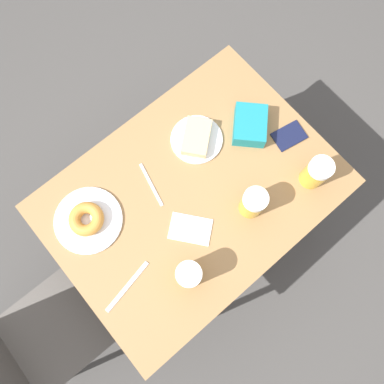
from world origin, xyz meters
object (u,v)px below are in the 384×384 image
napkin_folded (190,229)px  beer_mug_right (316,173)px  beer_mug_left (189,275)px  beer_mug_center (253,203)px  plate_with_donut (87,220)px  chair (22,353)px  passport_near_edge (289,136)px  knife (127,286)px  plate_with_cake (197,138)px  fork (151,185)px  blue_pouch (250,125)px

napkin_folded → beer_mug_right: bearing=-107.3°
beer_mug_left → beer_mug_center: bearing=-82.7°
plate_with_donut → napkin_folded: bearing=-135.2°
chair → beer_mug_center: size_ratio=5.94×
beer_mug_center → passport_near_edge: bearing=-70.3°
plate_with_donut → knife: size_ratio=1.18×
knife → passport_near_edge: 0.85m
plate_with_cake → beer_mug_center: (-0.34, 0.02, 0.06)m
beer_mug_center → napkin_folded: beer_mug_center is taller
knife → plate_with_donut: bearing=-7.3°
napkin_folded → plate_with_cake: bearing=-44.2°
fork → napkin_folded: bearing=-179.1°
plate_with_cake → passport_near_edge: plate_with_cake is taller
blue_pouch → chair: bearing=93.4°
chair → knife: (-0.09, -0.51, 0.21)m
beer_mug_left → beer_mug_right: (-0.02, -0.60, 0.00)m
chair → beer_mug_left: (-0.21, -0.70, 0.29)m
plate_with_donut → beer_mug_left: size_ratio=1.74×
beer_mug_center → blue_pouch: beer_mug_center is taller
beer_mug_center → passport_near_edge: beer_mug_center is taller
beer_mug_right → knife: (0.14, 0.79, -0.07)m
chair → passport_near_edge: 1.38m
passport_near_edge → fork: bearing=69.9°
knife → fork: bearing=-51.5°
chair → fork: chair is taller
beer_mug_center → knife: beer_mug_center is taller
chair → knife: 0.56m
passport_near_edge → napkin_folded: bearing=93.2°
beer_mug_center → beer_mug_right: size_ratio=1.00×
napkin_folded → fork: bearing=0.9°
plate_with_cake → chair: bearing=99.3°
beer_mug_center → blue_pouch: size_ratio=0.74×
chair → blue_pouch: chair is taller
chair → beer_mug_center: bearing=-97.9°
fork → knife: size_ratio=0.86×
chair → plate_with_donut: (0.19, -0.54, 0.23)m
beer_mug_left → beer_mug_center: size_ratio=1.00×
chair → beer_mug_center: 1.09m
napkin_folded → fork: same height
beer_mug_left → blue_pouch: size_ratio=0.74×
beer_mug_right → passport_near_edge: 0.20m
napkin_folded → passport_near_edge: size_ratio=1.32×
chair → beer_mug_center: beer_mug_center is taller
beer_mug_left → blue_pouch: beer_mug_left is taller
beer_mug_left → chair: bearing=73.3°
chair → napkin_folded: 0.85m
napkin_folded → blue_pouch: blue_pouch is taller
plate_with_donut → beer_mug_left: (-0.40, -0.16, 0.06)m
fork → passport_near_edge: passport_near_edge is taller
plate_with_cake → beer_mug_left: size_ratio=1.39×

